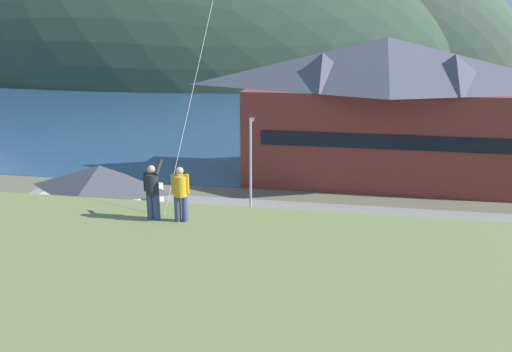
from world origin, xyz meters
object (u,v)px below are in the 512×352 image
storage_shed_near_lot (103,205)px  storage_shed_waterside (285,142)px  person_companion (180,192)px  harbor_lodge (383,106)px  parking_light_pole (251,163)px  moored_boat_outer_mooring (343,137)px  parked_car_front_row_red (235,234)px  moored_boat_wharfside (285,135)px  parked_car_front_row_end (181,272)px  parked_car_back_row_left (289,289)px  parked_car_front_row_silver (467,254)px  person_kite_flyer (152,190)px  parked_car_corner_spot (398,305)px  wharf_dock (313,143)px  parked_car_lone_by_shed (323,234)px

storage_shed_near_lot → storage_shed_waterside: bearing=67.1°
storage_shed_near_lot → person_companion: (8.80, -11.82, 5.07)m
harbor_lodge → storage_shed_waterside: 9.45m
storage_shed_waterside → parking_light_pole: bearing=-91.9°
moored_boat_outer_mooring → parked_car_front_row_red: (-5.62, -30.04, 0.34)m
moored_boat_wharfside → moored_boat_outer_mooring: (6.51, -0.09, -0.00)m
parked_car_front_row_end → parked_car_back_row_left: same height
storage_shed_waterside → moored_boat_wharfside: 11.71m
storage_shed_waterside → parked_car_front_row_silver: storage_shed_waterside is taller
parking_light_pole → moored_boat_outer_mooring: bearing=77.6°
parked_car_back_row_left → person_kite_flyer: size_ratio=2.28×
parked_car_corner_spot → wharf_dock: bearing=100.0°
moored_boat_outer_mooring → parked_car_corner_spot: bearing=-85.4°
harbor_lodge → storage_shed_waterside: size_ratio=3.59×
storage_shed_near_lot → wharf_dock: (10.09, 29.22, -2.22)m
wharf_dock → person_companion: 41.70m
harbor_lodge → parked_car_lone_by_shed: 16.82m
harbor_lodge → parked_car_front_row_red: 19.31m
moored_boat_outer_mooring → parked_car_back_row_left: (-1.82, -35.95, 0.34)m
parked_car_corner_spot → moored_boat_wharfside: bearing=104.4°
storage_shed_waterside → parked_car_front_row_end: (-2.09, -23.84, -1.41)m
storage_shed_waterside → parked_car_front_row_red: 18.70m
parked_car_front_row_end → parking_light_pole: (1.61, 9.82, 2.99)m
harbor_lodge → moored_boat_wharfside: size_ratio=3.76×
moored_boat_wharfside → parking_light_pole: 25.75m
wharf_dock → parking_light_pole: size_ratio=1.90×
parked_car_lone_by_shed → parked_car_back_row_left: (-1.19, -6.75, 0.00)m
parked_car_lone_by_shed → parked_car_back_row_left: size_ratio=1.01×
wharf_dock → parked_car_back_row_left: (1.39, -34.38, 0.71)m
parked_car_corner_spot → parked_car_front_row_red: bearing=142.5°
parked_car_front_row_silver → person_kite_flyer: size_ratio=2.31×
moored_boat_wharfside → parking_light_pole: parking_light_pole is taller
parking_light_pole → storage_shed_waterside: bearing=88.1°
wharf_dock → parked_car_front_row_end: parked_car_front_row_end is taller
wharf_dock → parking_light_pole: (-2.37, -23.84, 3.71)m
moored_boat_wharfside → wharf_dock: bearing=-26.9°
parked_car_front_row_silver → person_kite_flyer: (-12.35, -12.00, 6.59)m
parked_car_front_row_silver → storage_shed_near_lot: bearing=-179.4°
wharf_dock → person_companion: (-1.29, -41.04, 7.29)m
harbor_lodge → person_companion: harbor_lodge is taller
storage_shed_waterside → person_kite_flyer: person_kite_flyer is taller
harbor_lodge → moored_boat_wharfside: bearing=125.3°
person_companion → parked_car_front_row_silver: bearing=46.5°
harbor_lodge → parking_light_pole: harbor_lodge is taller
harbor_lodge → parked_car_front_row_silver: (3.69, -16.90, -5.19)m
moored_boat_outer_mooring → parked_car_back_row_left: 36.00m
parked_car_front_row_end → parked_car_front_row_red: bearing=73.2°
moored_boat_outer_mooring → parking_light_pole: size_ratio=0.84×
parked_car_lone_by_shed → parked_car_front_row_silver: size_ratio=0.99×
parked_car_corner_spot → person_kite_flyer: size_ratio=2.32×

